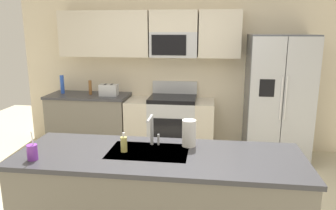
{
  "coord_description": "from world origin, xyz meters",
  "views": [
    {
      "loc": [
        0.53,
        -3.09,
        1.93
      ],
      "look_at": [
        0.03,
        0.6,
        1.05
      ],
      "focal_mm": 34.73,
      "sensor_mm": 36.0,
      "label": 1
    }
  ],
  "objects_px": {
    "toaster": "(109,90)",
    "paper_towel_roll": "(189,133)",
    "pepper_mill": "(90,88)",
    "bottle_blue": "(62,84)",
    "soap_dispenser": "(124,144)",
    "refrigerator": "(278,99)",
    "range_oven": "(170,125)",
    "drink_cup_purple": "(32,152)",
    "sink_faucet": "(152,128)"
  },
  "relations": [
    {
      "from": "sink_faucet",
      "to": "paper_towel_roll",
      "type": "xyz_separation_m",
      "value": [
        0.33,
        0.04,
        -0.05
      ]
    },
    {
      "from": "drink_cup_purple",
      "to": "soap_dispenser",
      "type": "bearing_deg",
      "value": 21.55
    },
    {
      "from": "toaster",
      "to": "paper_towel_roll",
      "type": "distance_m",
      "value": 2.52
    },
    {
      "from": "pepper_mill",
      "to": "bottle_blue",
      "type": "height_order",
      "value": "bottle_blue"
    },
    {
      "from": "sink_faucet",
      "to": "drink_cup_purple",
      "type": "height_order",
      "value": "sink_faucet"
    },
    {
      "from": "bottle_blue",
      "to": "soap_dispenser",
      "type": "height_order",
      "value": "bottle_blue"
    },
    {
      "from": "soap_dispenser",
      "to": "paper_towel_roll",
      "type": "xyz_separation_m",
      "value": [
        0.54,
        0.21,
        0.05
      ]
    },
    {
      "from": "bottle_blue",
      "to": "toaster",
      "type": "bearing_deg",
      "value": -6.01
    },
    {
      "from": "toaster",
      "to": "refrigerator",
      "type": "bearing_deg",
      "value": -0.43
    },
    {
      "from": "refrigerator",
      "to": "drink_cup_purple",
      "type": "xyz_separation_m",
      "value": [
        -2.38,
        -2.55,
        0.04
      ]
    },
    {
      "from": "bottle_blue",
      "to": "sink_faucet",
      "type": "bearing_deg",
      "value": -49.5
    },
    {
      "from": "pepper_mill",
      "to": "bottle_blue",
      "type": "relative_size",
      "value": 0.77
    },
    {
      "from": "paper_towel_roll",
      "to": "bottle_blue",
      "type": "bearing_deg",
      "value": 135.58
    },
    {
      "from": "toaster",
      "to": "soap_dispenser",
      "type": "height_order",
      "value": "toaster"
    },
    {
      "from": "toaster",
      "to": "drink_cup_purple",
      "type": "relative_size",
      "value": 1.14
    },
    {
      "from": "paper_towel_roll",
      "to": "pepper_mill",
      "type": "bearing_deg",
      "value": 129.0
    },
    {
      "from": "toaster",
      "to": "bottle_blue",
      "type": "bearing_deg",
      "value": 173.99
    },
    {
      "from": "bottle_blue",
      "to": "sink_faucet",
      "type": "height_order",
      "value": "bottle_blue"
    },
    {
      "from": "drink_cup_purple",
      "to": "toaster",
      "type": "bearing_deg",
      "value": 94.19
    },
    {
      "from": "refrigerator",
      "to": "drink_cup_purple",
      "type": "relative_size",
      "value": 7.55
    },
    {
      "from": "refrigerator",
      "to": "soap_dispenser",
      "type": "bearing_deg",
      "value": -126.64
    },
    {
      "from": "bottle_blue",
      "to": "drink_cup_purple",
      "type": "height_order",
      "value": "bottle_blue"
    },
    {
      "from": "drink_cup_purple",
      "to": "sink_faucet",
      "type": "bearing_deg",
      "value": 26.6
    },
    {
      "from": "toaster",
      "to": "paper_towel_roll",
      "type": "relative_size",
      "value": 1.17
    },
    {
      "from": "toaster",
      "to": "pepper_mill",
      "type": "bearing_deg",
      "value": 171.13
    },
    {
      "from": "range_oven",
      "to": "paper_towel_roll",
      "type": "height_order",
      "value": "paper_towel_roll"
    },
    {
      "from": "refrigerator",
      "to": "pepper_mill",
      "type": "relative_size",
      "value": 8.13
    },
    {
      "from": "refrigerator",
      "to": "bottle_blue",
      "type": "height_order",
      "value": "refrigerator"
    },
    {
      "from": "range_oven",
      "to": "refrigerator",
      "type": "distance_m",
      "value": 1.67
    },
    {
      "from": "pepper_mill",
      "to": "drink_cup_purple",
      "type": "relative_size",
      "value": 0.93
    },
    {
      "from": "range_oven",
      "to": "sink_faucet",
      "type": "distance_m",
      "value": 2.27
    },
    {
      "from": "refrigerator",
      "to": "pepper_mill",
      "type": "bearing_deg",
      "value": 178.62
    },
    {
      "from": "soap_dispenser",
      "to": "bottle_blue",
      "type": "bearing_deg",
      "value": 125.06
    },
    {
      "from": "refrigerator",
      "to": "sink_faucet",
      "type": "xyz_separation_m",
      "value": [
        -1.49,
        -2.1,
        0.14
      ]
    },
    {
      "from": "refrigerator",
      "to": "toaster",
      "type": "xyz_separation_m",
      "value": [
        -2.57,
        0.02,
        0.07
      ]
    },
    {
      "from": "toaster",
      "to": "paper_towel_roll",
      "type": "height_order",
      "value": "paper_towel_roll"
    },
    {
      "from": "bottle_blue",
      "to": "soap_dispenser",
      "type": "relative_size",
      "value": 1.74
    },
    {
      "from": "soap_dispenser",
      "to": "sink_faucet",
      "type": "bearing_deg",
      "value": 40.07
    },
    {
      "from": "sink_faucet",
      "to": "soap_dispenser",
      "type": "bearing_deg",
      "value": -139.93
    },
    {
      "from": "refrigerator",
      "to": "pepper_mill",
      "type": "height_order",
      "value": "refrigerator"
    },
    {
      "from": "pepper_mill",
      "to": "drink_cup_purple",
      "type": "xyz_separation_m",
      "value": [
        0.51,
        -2.62,
        -0.05
      ]
    },
    {
      "from": "pepper_mill",
      "to": "drink_cup_purple",
      "type": "height_order",
      "value": "drink_cup_purple"
    },
    {
      "from": "refrigerator",
      "to": "toaster",
      "type": "height_order",
      "value": "refrigerator"
    },
    {
      "from": "soap_dispenser",
      "to": "drink_cup_purple",
      "type": "bearing_deg",
      "value": -158.45
    },
    {
      "from": "pepper_mill",
      "to": "paper_towel_roll",
      "type": "height_order",
      "value": "paper_towel_roll"
    },
    {
      "from": "range_oven",
      "to": "bottle_blue",
      "type": "distance_m",
      "value": 1.88
    },
    {
      "from": "toaster",
      "to": "sink_faucet",
      "type": "height_order",
      "value": "sink_faucet"
    },
    {
      "from": "pepper_mill",
      "to": "paper_towel_roll",
      "type": "xyz_separation_m",
      "value": [
        1.73,
        -2.14,
        0.01
      ]
    },
    {
      "from": "bottle_blue",
      "to": "paper_towel_roll",
      "type": "height_order",
      "value": "bottle_blue"
    },
    {
      "from": "refrigerator",
      "to": "sink_faucet",
      "type": "distance_m",
      "value": 2.58
    }
  ]
}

